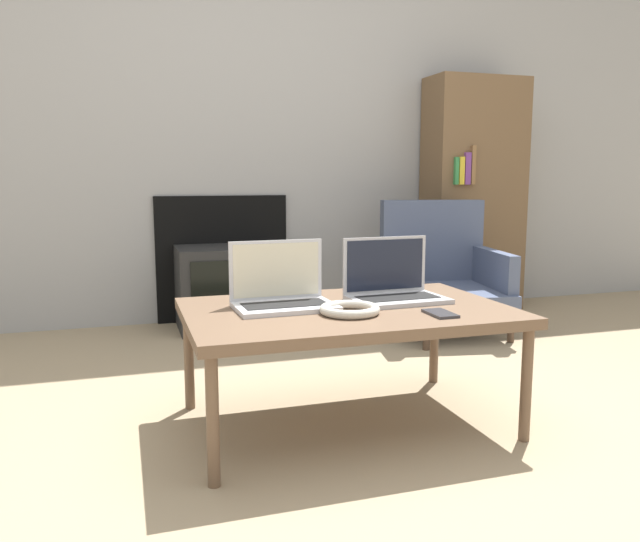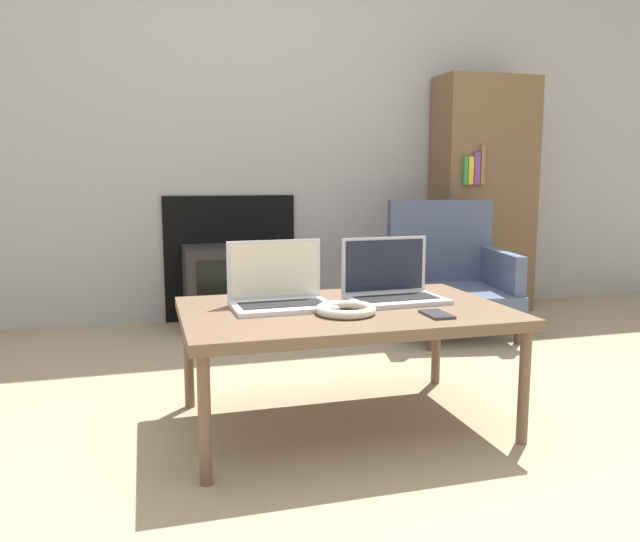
{
  "view_description": "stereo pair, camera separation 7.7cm",
  "coord_description": "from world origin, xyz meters",
  "px_view_note": "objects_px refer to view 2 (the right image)",
  "views": [
    {
      "loc": [
        -0.72,
        -1.58,
        0.85
      ],
      "look_at": [
        0.0,
        0.67,
        0.49
      ],
      "focal_mm": 35.0,
      "sensor_mm": 36.0,
      "label": 1
    },
    {
      "loc": [
        -0.64,
        -1.6,
        0.85
      ],
      "look_at": [
        0.0,
        0.67,
        0.49
      ],
      "focal_mm": 35.0,
      "sensor_mm": 36.0,
      "label": 2
    }
  ],
  "objects_px": {
    "laptop_left": "(279,292)",
    "phone": "(437,314)",
    "laptop_right": "(392,287)",
    "tv": "(236,287)",
    "headphones": "(346,310)",
    "armchair": "(447,269)"
  },
  "relations": [
    {
      "from": "laptop_left",
      "to": "phone",
      "type": "bearing_deg",
      "value": -33.32
    },
    {
      "from": "phone",
      "to": "armchair",
      "type": "bearing_deg",
      "value": 61.6
    },
    {
      "from": "laptop_right",
      "to": "headphones",
      "type": "xyz_separation_m",
      "value": [
        -0.23,
        -0.18,
        -0.03
      ]
    },
    {
      "from": "headphones",
      "to": "tv",
      "type": "distance_m",
      "value": 1.65
    },
    {
      "from": "phone",
      "to": "laptop_left",
      "type": "bearing_deg",
      "value": 148.51
    },
    {
      "from": "headphones",
      "to": "armchair",
      "type": "height_order",
      "value": "armchair"
    },
    {
      "from": "laptop_right",
      "to": "tv",
      "type": "height_order",
      "value": "laptop_right"
    },
    {
      "from": "laptop_right",
      "to": "armchair",
      "type": "bearing_deg",
      "value": 51.31
    },
    {
      "from": "laptop_left",
      "to": "laptop_right",
      "type": "height_order",
      "value": "same"
    },
    {
      "from": "laptop_right",
      "to": "tv",
      "type": "distance_m",
      "value": 1.52
    },
    {
      "from": "laptop_left",
      "to": "tv",
      "type": "xyz_separation_m",
      "value": [
        0.06,
        1.46,
        -0.23
      ]
    },
    {
      "from": "headphones",
      "to": "tv",
      "type": "bearing_deg",
      "value": 94.31
    },
    {
      "from": "headphones",
      "to": "phone",
      "type": "relative_size",
      "value": 1.54
    },
    {
      "from": "headphones",
      "to": "tv",
      "type": "height_order",
      "value": "tv"
    },
    {
      "from": "phone",
      "to": "laptop_right",
      "type": "bearing_deg",
      "value": 98.44
    },
    {
      "from": "headphones",
      "to": "phone",
      "type": "xyz_separation_m",
      "value": [
        0.27,
        -0.1,
        -0.01
      ]
    },
    {
      "from": "laptop_left",
      "to": "phone",
      "type": "relative_size",
      "value": 2.65
    },
    {
      "from": "headphones",
      "to": "tv",
      "type": "xyz_separation_m",
      "value": [
        -0.12,
        1.63,
        -0.19
      ]
    },
    {
      "from": "laptop_right",
      "to": "tv",
      "type": "relative_size",
      "value": 0.6
    },
    {
      "from": "headphones",
      "to": "armchair",
      "type": "xyz_separation_m",
      "value": [
        0.99,
        1.23,
        -0.08
      ]
    },
    {
      "from": "laptop_right",
      "to": "laptop_left",
      "type": "bearing_deg",
      "value": 177.16
    },
    {
      "from": "headphones",
      "to": "tv",
      "type": "relative_size",
      "value": 0.34
    }
  ]
}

